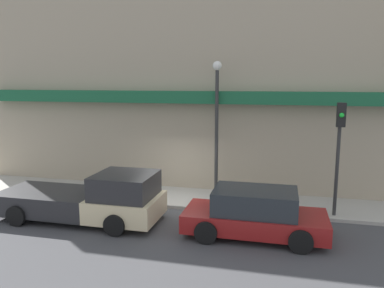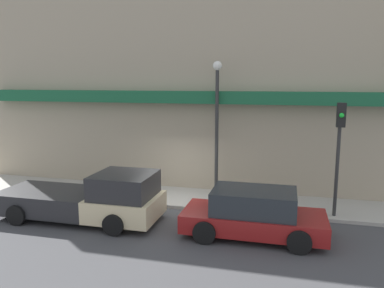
% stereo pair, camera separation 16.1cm
% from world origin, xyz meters
% --- Properties ---
extents(ground_plane, '(80.00, 80.00, 0.00)m').
position_xyz_m(ground_plane, '(0.00, 0.00, 0.00)').
color(ground_plane, '#424244').
extents(sidewalk, '(36.00, 2.47, 0.12)m').
position_xyz_m(sidewalk, '(0.00, 1.23, 0.06)').
color(sidewalk, '#ADA89E').
rests_on(sidewalk, ground).
extents(building, '(19.80, 3.80, 11.49)m').
position_xyz_m(building, '(0.02, 3.95, 4.64)').
color(building, tan).
rests_on(building, ground).
extents(pickup_truck, '(5.64, 2.23, 1.72)m').
position_xyz_m(pickup_truck, '(-2.29, -1.76, 0.76)').
color(pickup_truck, beige).
rests_on(pickup_truck, ground).
extents(parked_car, '(4.32, 2.02, 1.47)m').
position_xyz_m(parked_car, '(3.24, -1.76, 0.72)').
color(parked_car, maroon).
rests_on(parked_car, ground).
extents(fire_hydrant, '(0.21, 0.21, 0.71)m').
position_xyz_m(fire_hydrant, '(2.14, 0.47, 0.48)').
color(fire_hydrant, '#196633').
rests_on(fire_hydrant, sidewalk).
extents(street_lamp, '(0.36, 0.36, 5.36)m').
position_xyz_m(street_lamp, '(1.44, 1.68, 3.49)').
color(street_lamp, '#2D2D2D').
rests_on(street_lamp, sidewalk).
extents(traffic_light, '(0.28, 0.42, 3.90)m').
position_xyz_m(traffic_light, '(5.83, 0.32, 2.80)').
color(traffic_light, '#2D2D2D').
rests_on(traffic_light, sidewalk).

